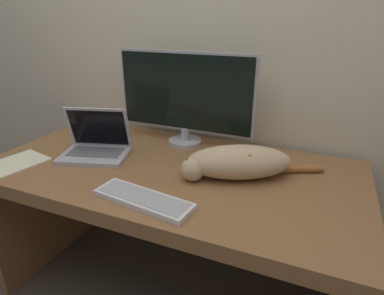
# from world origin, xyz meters

# --- Properties ---
(wall_back) EXTENTS (6.40, 0.06, 2.60)m
(wall_back) POSITION_xyz_m (0.00, 0.86, 1.30)
(wall_back) COLOR beige
(wall_back) RESTS_ON ground_plane
(desk) EXTENTS (1.60, 0.80, 0.70)m
(desk) POSITION_xyz_m (0.00, 0.40, 0.56)
(desk) COLOR olive
(desk) RESTS_ON ground_plane
(monitor) EXTENTS (0.69, 0.17, 0.45)m
(monitor) POSITION_xyz_m (-0.05, 0.68, 0.95)
(monitor) COLOR #B2B2B7
(monitor) RESTS_ON desk
(laptop) EXTENTS (0.34, 0.29, 0.22)m
(laptop) POSITION_xyz_m (-0.37, 0.38, 0.75)
(laptop) COLOR #B7B7BC
(laptop) RESTS_ON desk
(external_keyboard) EXTENTS (0.38, 0.16, 0.02)m
(external_keyboard) POSITION_xyz_m (0.04, 0.11, 0.71)
(external_keyboard) COLOR white
(external_keyboard) RESTS_ON desk
(cat) EXTENTS (0.54, 0.36, 0.13)m
(cat) POSITION_xyz_m (0.28, 0.42, 0.77)
(cat) COLOR #D1B284
(cat) RESTS_ON desk
(paper_notepad) EXTENTS (0.24, 0.30, 0.01)m
(paper_notepad) POSITION_xyz_m (-0.64, 0.15, 0.71)
(paper_notepad) COLOR #F4EFC6
(paper_notepad) RESTS_ON desk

